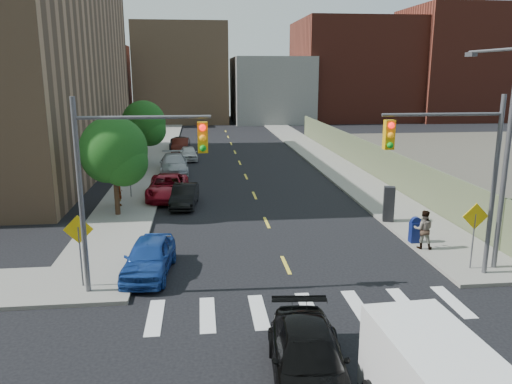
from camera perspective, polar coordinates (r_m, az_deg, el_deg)
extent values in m
plane|color=black|center=(13.95, 9.36, -20.51)|extent=(160.00, 160.00, 0.00)
cube|color=gray|center=(53.32, -11.06, 5.01)|extent=(3.50, 73.00, 0.15)
cube|color=gray|center=(54.29, 5.53, 5.35)|extent=(3.50, 73.00, 0.15)
cube|color=#636D4C|center=(41.69, 11.87, 4.27)|extent=(0.12, 44.00, 2.50)
cube|color=#592319|center=(83.21, -19.73, 11.57)|extent=(14.00, 18.00, 12.00)
cube|color=#8C6B4C|center=(83.12, -8.42, 13.24)|extent=(14.00, 16.00, 15.00)
cube|color=gray|center=(81.92, 1.64, 11.62)|extent=(12.00, 16.00, 10.00)
cube|color=#592319|center=(86.87, 10.91, 13.48)|extent=(18.00, 18.00, 16.00)
cube|color=#592319|center=(91.03, 21.26, 13.45)|extent=(14.00, 16.00, 18.00)
cylinder|color=#8C6B4C|center=(93.12, 23.81, 16.30)|extent=(1.80, 1.80, 28.00)
cylinder|color=#59595E|center=(18.08, -19.37, -0.90)|extent=(0.18, 0.18, 7.00)
cylinder|color=#59595E|center=(17.24, -12.73, 8.33)|extent=(4.50, 0.12, 0.12)
cube|color=#E5A50C|center=(17.22, -6.11, 6.23)|extent=(0.35, 0.30, 1.05)
cylinder|color=#59595E|center=(20.69, 25.50, 0.30)|extent=(0.18, 0.18, 7.00)
cylinder|color=#59595E|center=(19.19, 20.58, 8.30)|extent=(4.50, 0.12, 0.12)
cube|color=#E5A50C|center=(18.47, 14.96, 6.34)|extent=(0.35, 0.30, 1.05)
cylinder|color=#59595E|center=(21.30, 26.68, 3.27)|extent=(0.20, 0.20, 9.00)
cylinder|color=#59595E|center=(22.50, 25.44, 14.40)|extent=(0.12, 3.50, 0.12)
cube|color=#59595E|center=(23.88, 23.37, 14.23)|extent=(0.25, 0.60, 0.18)
cylinder|color=#59595E|center=(19.28, -19.39, -7.18)|extent=(0.06, 0.06, 2.40)
cube|color=yellow|center=(18.94, -19.65, -4.06)|extent=(1.06, 0.04, 1.06)
cylinder|color=#59595E|center=(21.54, 23.51, -5.38)|extent=(0.06, 0.06, 2.40)
cube|color=yellow|center=(21.23, 23.79, -2.56)|extent=(1.06, 0.04, 1.06)
cylinder|color=#59595E|center=(32.07, -14.17, 1.32)|extent=(0.06, 0.06, 2.40)
cube|color=yellow|center=(31.87, -14.29, 3.25)|extent=(1.06, 0.04, 1.06)
cylinder|color=#332114|center=(28.22, -15.64, -0.17)|extent=(0.28, 0.28, 2.64)
sphere|color=#154814|center=(27.77, -15.95, 4.65)|extent=(3.60, 3.60, 3.60)
sphere|color=#154814|center=(27.49, -14.94, 3.36)|extent=(2.64, 2.64, 2.64)
sphere|color=#154814|center=(28.29, -16.57, 3.90)|extent=(2.88, 2.88, 2.88)
cylinder|color=#332114|center=(42.82, -12.55, 4.57)|extent=(0.28, 0.28, 2.64)
sphere|color=#154814|center=(42.53, -12.71, 7.77)|extent=(3.60, 3.60, 3.60)
sphere|color=#154814|center=(42.24, -12.04, 6.94)|extent=(2.64, 2.64, 2.64)
sphere|color=#154814|center=(43.01, -13.16, 7.24)|extent=(2.88, 2.88, 2.88)
imported|color=#1B4298|center=(20.12, -12.13, -7.28)|extent=(2.12, 4.38, 1.44)
imported|color=black|center=(29.80, -8.16, -0.41)|extent=(1.72, 4.03, 1.29)
imported|color=maroon|center=(31.86, -10.05, 0.59)|extent=(2.51, 5.32, 1.47)
imported|color=#9FA2A6|center=(39.50, -9.38, 3.16)|extent=(2.45, 5.39, 1.53)
imported|color=silver|center=(45.56, -7.71, 4.43)|extent=(1.76, 3.83, 1.27)
imported|color=#39110B|center=(49.56, -8.61, 5.24)|extent=(1.67, 4.46, 1.46)
imported|color=black|center=(52.20, -8.70, 5.54)|extent=(2.14, 4.52, 1.25)
imported|color=black|center=(13.40, 6.00, -18.44)|extent=(2.32, 4.89, 1.38)
cube|color=black|center=(12.96, 16.86, -16.07)|extent=(1.84, 1.24, 0.87)
cube|color=navy|center=(24.05, 17.73, -4.41)|extent=(0.49, 0.38, 0.94)
cylinder|color=navy|center=(23.91, 17.81, -3.29)|extent=(0.48, 0.22, 0.48)
cube|color=black|center=(26.89, 14.94, -1.33)|extent=(0.65, 0.58, 1.85)
imported|color=gray|center=(30.17, -15.38, -0.06)|extent=(0.52, 0.65, 1.54)
imported|color=gray|center=(23.23, 18.60, -4.07)|extent=(1.02, 0.90, 1.74)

